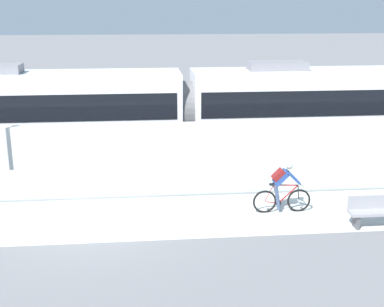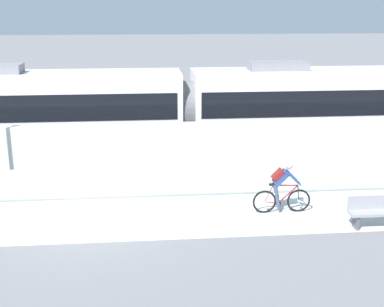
% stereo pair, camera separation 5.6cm
% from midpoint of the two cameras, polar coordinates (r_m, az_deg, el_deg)
% --- Properties ---
extents(ground_plane, '(200.00, 200.00, 0.00)m').
position_cam_midpoint_polar(ground_plane, '(15.59, -10.72, -7.10)').
color(ground_plane, slate).
extents(bike_path_deck, '(32.00, 3.20, 0.01)m').
position_cam_midpoint_polar(bike_path_deck, '(15.59, -10.72, -7.08)').
color(bike_path_deck, beige).
rests_on(bike_path_deck, ground).
extents(glass_parapet, '(32.00, 0.05, 1.00)m').
position_cam_midpoint_polar(glass_parapet, '(17.13, -10.28, -3.14)').
color(glass_parapet, silver).
rests_on(glass_parapet, ground).
extents(concrete_barrier_wall, '(32.00, 0.36, 2.01)m').
position_cam_midpoint_polar(concrete_barrier_wall, '(18.70, -9.92, 0.13)').
color(concrete_barrier_wall, silver).
rests_on(concrete_barrier_wall, ground).
extents(tram_rail_near, '(32.00, 0.08, 0.01)m').
position_cam_midpoint_polar(tram_rail_near, '(21.35, -9.31, -0.65)').
color(tram_rail_near, '#595654').
rests_on(tram_rail_near, ground).
extents(tram_rail_far, '(32.00, 0.08, 0.01)m').
position_cam_midpoint_polar(tram_rail_far, '(22.73, -9.09, 0.38)').
color(tram_rail_far, '#595654').
rests_on(tram_rail_far, ground).
extents(tram, '(22.56, 2.54, 3.81)m').
position_cam_midpoint_polar(tram, '(21.62, -0.54, 4.92)').
color(tram, silver).
rests_on(tram, ground).
extents(cyclist_on_bike, '(1.77, 0.58, 1.61)m').
position_cam_midpoint_polar(cyclist_on_bike, '(15.76, 9.95, -3.69)').
color(cyclist_on_bike, black).
rests_on(cyclist_on_bike, ground).
extents(bench, '(1.60, 0.45, 0.89)m').
position_cam_midpoint_polar(bench, '(15.55, 19.69, -5.95)').
color(bench, gray).
rests_on(bench, ground).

